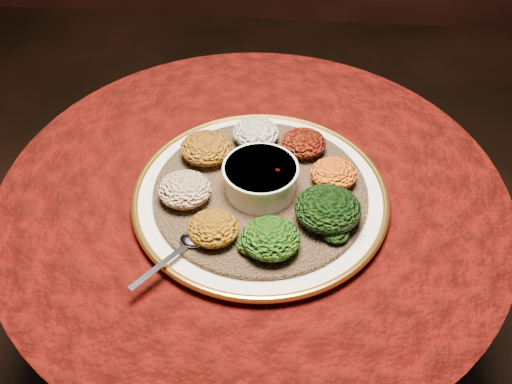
{
  "coord_description": "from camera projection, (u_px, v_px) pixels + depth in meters",
  "views": [
    {
      "loc": [
        0.07,
        -0.75,
        1.5
      ],
      "look_at": [
        0.01,
        -0.03,
        0.76
      ],
      "focal_mm": 40.0,
      "sensor_mm": 36.0,
      "label": 1
    }
  ],
  "objects": [
    {
      "name": "table",
      "position": [
        253.0,
        250.0,
        1.2
      ],
      "size": [
        0.96,
        0.96,
        0.73
      ],
      "color": "black",
      "rests_on": "ground"
    },
    {
      "name": "platter",
      "position": [
        260.0,
        196.0,
        1.04
      ],
      "size": [
        0.56,
        0.56,
        0.02
      ],
      "rotation": [
        0.0,
        0.0,
        -0.3
      ],
      "color": "white",
      "rests_on": "table"
    },
    {
      "name": "injera",
      "position": [
        260.0,
        192.0,
        1.04
      ],
      "size": [
        0.44,
        0.44,
        0.01
      ],
      "primitive_type": "cylinder",
      "rotation": [
        0.0,
        0.0,
        -0.14
      ],
      "color": "brown",
      "rests_on": "platter"
    },
    {
      "name": "stew_bowl",
      "position": [
        260.0,
        177.0,
        1.01
      ],
      "size": [
        0.13,
        0.13,
        0.06
      ],
      "color": "white",
      "rests_on": "injera"
    },
    {
      "name": "spoon",
      "position": [
        189.0,
        243.0,
        0.94
      ],
      "size": [
        0.11,
        0.13,
        0.01
      ],
      "rotation": [
        0.0,
        0.0,
        -2.22
      ],
      "color": "silver",
      "rests_on": "injera"
    },
    {
      "name": "portion_ayib",
      "position": [
        256.0,
        133.0,
        1.11
      ],
      "size": [
        0.09,
        0.09,
        0.04
      ],
      "primitive_type": "ellipsoid",
      "color": "silver",
      "rests_on": "injera"
    },
    {
      "name": "portion_kitfo",
      "position": [
        304.0,
        143.0,
        1.09
      ],
      "size": [
        0.09,
        0.08,
        0.04
      ],
      "primitive_type": "ellipsoid",
      "color": "black",
      "rests_on": "injera"
    },
    {
      "name": "portion_tikil",
      "position": [
        334.0,
        174.0,
        1.03
      ],
      "size": [
        0.09,
        0.08,
        0.04
      ],
      "primitive_type": "ellipsoid",
      "color": "#C56810",
      "rests_on": "injera"
    },
    {
      "name": "portion_gomen",
      "position": [
        328.0,
        209.0,
        0.96
      ],
      "size": [
        0.11,
        0.11,
        0.05
      ],
      "primitive_type": "ellipsoid",
      "color": "black",
      "rests_on": "injera"
    },
    {
      "name": "portion_mixveg",
      "position": [
        271.0,
        238.0,
        0.92
      ],
      "size": [
        0.1,
        0.09,
        0.05
      ],
      "primitive_type": "ellipsoid",
      "color": "#9C280A",
      "rests_on": "injera"
    },
    {
      "name": "portion_kik",
      "position": [
        213.0,
        228.0,
        0.94
      ],
      "size": [
        0.09,
        0.08,
        0.04
      ],
      "primitive_type": "ellipsoid",
      "color": "#9B5C0D",
      "rests_on": "injera"
    },
    {
      "name": "portion_timatim",
      "position": [
        185.0,
        189.0,
        1.0
      ],
      "size": [
        0.1,
        0.09,
        0.05
      ],
      "primitive_type": "ellipsoid",
      "color": "#720A06",
      "rests_on": "injera"
    },
    {
      "name": "portion_shiro",
      "position": [
        206.0,
        148.0,
        1.08
      ],
      "size": [
        0.1,
        0.09,
        0.05
      ],
      "primitive_type": "ellipsoid",
      "color": "#905D11",
      "rests_on": "injera"
    }
  ]
}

